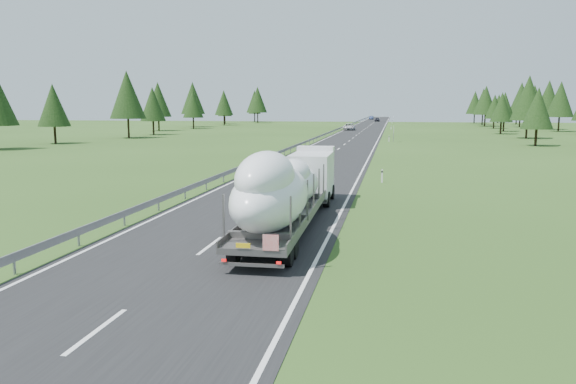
% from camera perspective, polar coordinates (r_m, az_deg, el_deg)
% --- Properties ---
extents(ground, '(400.00, 400.00, 0.00)m').
position_cam_1_polar(ground, '(15.52, -18.84, -13.26)').
color(ground, '#284717').
rests_on(ground, ground).
extents(road_surface, '(10.00, 400.00, 0.02)m').
position_cam_1_polar(road_surface, '(112.84, 7.00, 5.75)').
color(road_surface, black).
rests_on(road_surface, ground).
extents(guardrail, '(0.10, 400.00, 0.76)m').
position_cam_1_polar(guardrail, '(113.22, 4.32, 6.10)').
color(guardrail, slate).
rests_on(guardrail, ground).
extents(marker_posts, '(0.13, 350.08, 1.00)m').
position_cam_1_polar(marker_posts, '(167.54, 10.49, 6.79)').
color(marker_posts, silver).
rests_on(marker_posts, ground).
extents(highway_sign, '(0.08, 0.90, 2.60)m').
position_cam_1_polar(highway_sign, '(92.54, 10.68, 6.15)').
color(highway_sign, slate).
rests_on(highway_sign, ground).
extents(tree_line_left, '(15.06, 247.72, 12.52)m').
position_cam_1_polar(tree_line_left, '(114.02, -16.23, 9.09)').
color(tree_line_left, black).
rests_on(tree_line_left, ground).
extents(boat_truck, '(2.87, 17.54, 4.05)m').
position_cam_1_polar(boat_truck, '(25.59, -0.03, 0.55)').
color(boat_truck, silver).
rests_on(boat_truck, ground).
extents(distant_van, '(2.74, 5.85, 1.62)m').
position_cam_1_polar(distant_van, '(136.89, 6.24, 6.60)').
color(distant_van, silver).
rests_on(distant_van, ground).
extents(distant_car_dark, '(1.92, 4.36, 1.46)m').
position_cam_1_polar(distant_car_dark, '(215.40, 9.05, 7.27)').
color(distant_car_dark, black).
rests_on(distant_car_dark, ground).
extents(distant_car_blue, '(1.98, 4.54, 1.45)m').
position_cam_1_polar(distant_car_blue, '(250.54, 8.47, 7.47)').
color(distant_car_blue, navy).
rests_on(distant_car_blue, ground).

